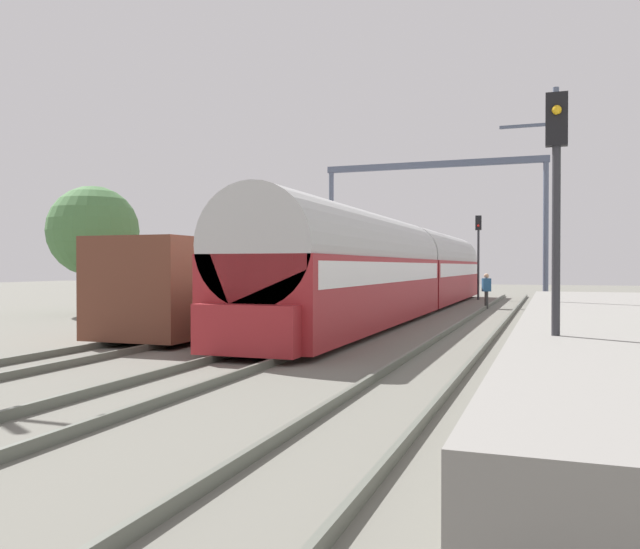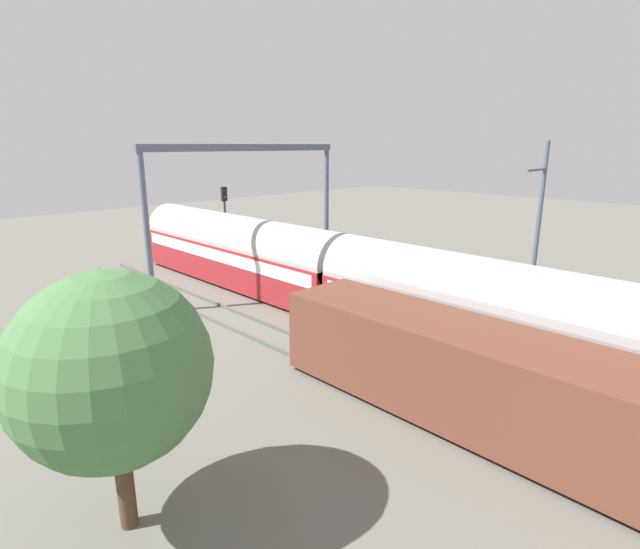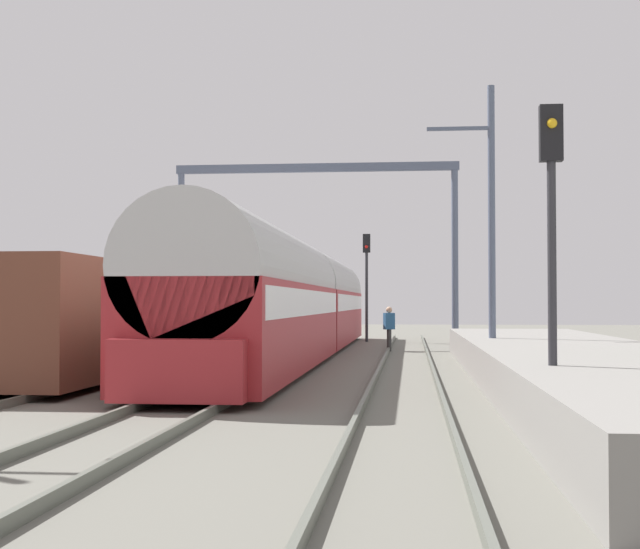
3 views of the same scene
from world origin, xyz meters
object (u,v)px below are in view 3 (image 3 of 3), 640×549
object	(u,v)px
passenger_train	(296,300)
freight_car	(104,319)
railway_signal_near	(552,218)
catenary_gantry	(316,216)
person_crossing	(389,325)
railway_signal_far	(367,273)

from	to	relation	value
passenger_train	freight_car	xyz separation A→B (m)	(-3.90, -8.88, -0.50)
passenger_train	railway_signal_near	size ratio (longest dim) A/B	6.53
passenger_train	catenary_gantry	distance (m)	7.81
person_crossing	railway_signal_near	world-z (taller)	railway_signal_near
railway_signal_near	railway_signal_far	size ratio (longest dim) A/B	0.96
person_crossing	railway_signal_near	size ratio (longest dim) A/B	0.34
railway_signal_near	person_crossing	bearing A→B (deg)	98.36
freight_car	railway_signal_far	distance (m)	21.97
person_crossing	railway_signal_near	distance (m)	21.16
person_crossing	railway_signal_far	xyz separation A→B (m)	(-1.28, 8.60, 2.29)
freight_car	person_crossing	bearing A→B (deg)	60.42
railway_signal_near	catenary_gantry	world-z (taller)	catenary_gantry
railway_signal_near	railway_signal_far	distance (m)	29.74
passenger_train	railway_signal_near	world-z (taller)	railway_signal_near
passenger_train	freight_car	bearing A→B (deg)	-113.73
person_crossing	catenary_gantry	xyz separation A→B (m)	(-3.20, 3.28, 4.58)
railway_signal_near	passenger_train	bearing A→B (deg)	110.01
railway_signal_near	railway_signal_far	bearing A→B (deg)	98.40
passenger_train	person_crossing	distance (m)	4.93
passenger_train	catenary_gantry	bearing A→B (deg)	90.00
passenger_train	catenary_gantry	world-z (taller)	catenary_gantry
catenary_gantry	freight_car	bearing A→B (deg)	-103.89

